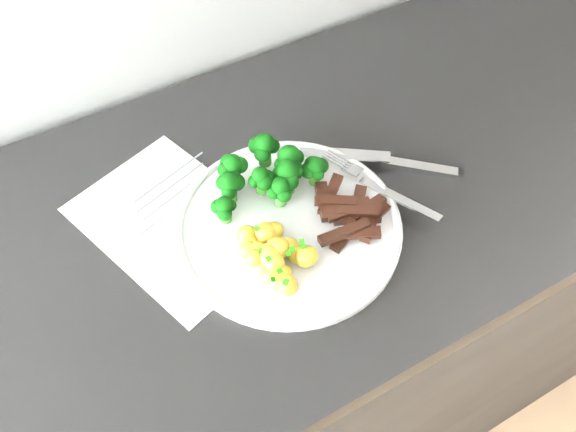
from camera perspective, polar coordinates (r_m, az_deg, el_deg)
The scene contains 8 objects.
counter at distance 1.27m, azimuth 1.49°, elevation -10.56°, with size 2.39×0.60×0.90m.
recipe_paper at distance 0.87m, azimuth -10.41°, elevation -0.53°, with size 0.27×0.32×0.00m.
plate at distance 0.84m, azimuth 0.00°, elevation -0.87°, with size 0.31×0.31×0.02m.
broccoli at distance 0.85m, azimuth -1.80°, elevation 4.07°, with size 0.18×0.11×0.07m.
potatoes at distance 0.79m, azimuth -1.36°, elevation -3.64°, with size 0.09×0.12×0.04m.
beef_strips at distance 0.84m, azimuth 5.89°, elevation 0.18°, with size 0.12×0.12×0.03m.
fork at distance 0.87m, azimuth 8.81°, elevation 2.53°, with size 0.08×0.19×0.02m.
knife at distance 0.92m, azimuth 10.21°, elevation 4.78°, with size 0.19×0.16×0.03m.
Camera 1 is at (-0.22, 1.20, 1.58)m, focal length 38.41 mm.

